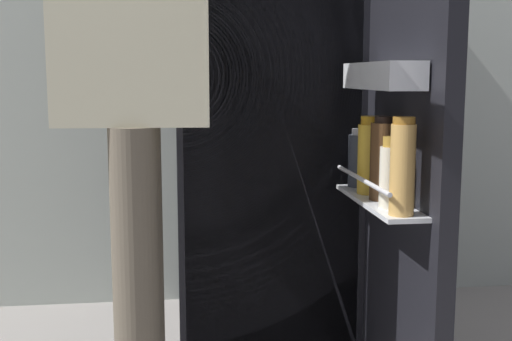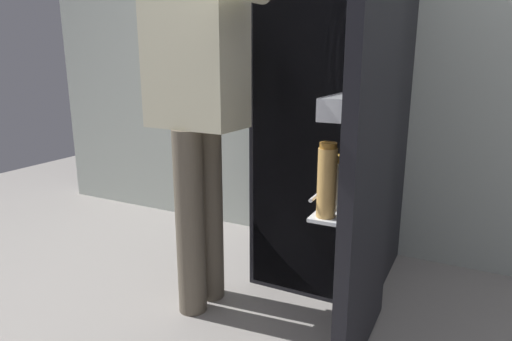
% 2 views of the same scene
% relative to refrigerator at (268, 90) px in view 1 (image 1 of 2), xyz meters
% --- Properties ---
extents(refrigerator, '(0.63, 1.22, 1.74)m').
position_rel_refrigerator_xyz_m(refrigerator, '(0.00, 0.00, 0.00)').
color(refrigerator, black).
rests_on(refrigerator, ground_plane).
extents(person, '(0.50, 0.70, 1.59)m').
position_rel_refrigerator_xyz_m(person, '(-0.41, -0.53, 0.07)').
color(person, '#665B4C').
rests_on(person, ground_plane).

